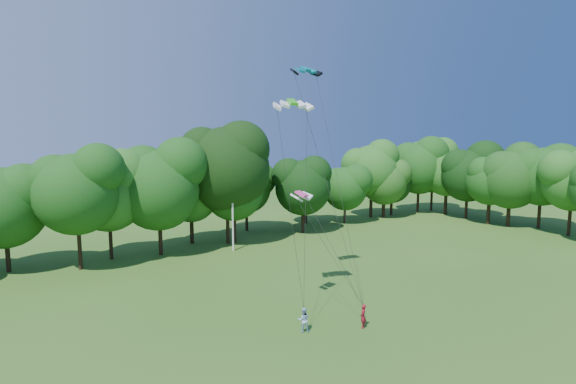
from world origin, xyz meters
TOP-DOWN VIEW (x-y plane):
  - ground at (0.00, 0.00)m, footprint 160.00×160.00m
  - utility_pole at (4.15, 30.23)m, footprint 1.72×0.21m
  - kite_flyer_left at (1.00, 6.82)m, footprint 0.72×0.70m
  - kite_flyer_right at (-2.68, 8.78)m, footprint 1.03×0.97m
  - kite_teal at (2.46, 15.09)m, footprint 2.65×1.57m
  - kite_green at (-0.92, 12.38)m, footprint 3.09×2.25m
  - kite_pink at (-0.11, 12.30)m, footprint 2.04×1.40m
  - tree_back_center at (5.39, 33.68)m, footprint 11.37×11.37m
  - tree_back_east at (34.02, 34.10)m, footprint 7.88×7.88m
  - tree_flank_east at (43.04, 18.45)m, footprint 9.17×9.17m

SIDE VIEW (x-z plane):
  - ground at x=0.00m, z-range 0.00..0.00m
  - kite_flyer_left at x=1.00m, z-range 0.00..1.66m
  - kite_flyer_right at x=-2.68m, z-range 0.00..1.68m
  - utility_pole at x=4.15m, z-range 0.11..8.69m
  - tree_back_east at x=34.02m, z-range 1.42..12.88m
  - tree_flank_east at x=43.04m, z-range 1.66..15.00m
  - kite_pink at x=-0.11m, z-range 8.62..9.06m
  - tree_back_center at x=5.39m, z-range 2.06..18.60m
  - kite_green at x=-0.92m, z-range 15.28..15.87m
  - kite_teal at x=2.46m, z-range 18.24..18.76m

